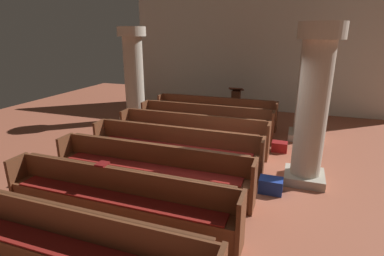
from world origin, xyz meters
The scene contains 16 objects.
ground_plane centered at (0.00, 0.00, 0.00)m, with size 19.20×19.20×0.00m, color #AD5B42.
back_wall centered at (0.00, 6.08, 2.25)m, with size 10.00×0.16×4.50m, color silver.
pew_row_0 centered at (-1.03, 3.52, 0.48)m, with size 3.90×0.46×0.89m.
pew_row_1 centered at (-1.03, 2.37, 0.48)m, with size 3.90×0.46×0.89m.
pew_row_2 centered at (-1.03, 1.22, 0.48)m, with size 3.90×0.47×0.89m.
pew_row_3 centered at (-1.03, 0.08, 0.48)m, with size 3.90×0.46×0.89m.
pew_row_4 centered at (-1.03, -1.07, 0.48)m, with size 3.90×0.46×0.89m.
pew_row_5 centered at (-1.03, -2.22, 0.48)m, with size 3.90×0.47×0.89m.
pew_row_6 centered at (-1.03, -3.37, 0.48)m, with size 3.90×0.46×0.89m.
pillar_aisle_side centered at (1.73, 3.08, 1.61)m, with size 0.91×0.91×3.08m.
pillar_far_side centered at (-3.74, 3.14, 1.61)m, with size 0.91×0.91×3.08m.
pillar_aisle_rear centered at (1.73, 0.32, 1.61)m, with size 0.83×0.83×3.08m.
lectern centered at (-0.60, 4.68, 0.45)m, with size 0.48×0.45×1.08m.
hymn_book centered at (-1.38, -2.03, 0.90)m, with size 0.16×0.19×0.03m, color maroon.
kneeler_box_red centered at (1.14, 1.81, 0.12)m, with size 0.38×0.28×0.25m, color maroon.
kneeler_box_blue centered at (1.13, -0.38, 0.14)m, with size 0.44×0.31×0.28m, color navy.
Camera 1 is at (1.42, -5.67, 2.89)m, focal length 28.16 mm.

